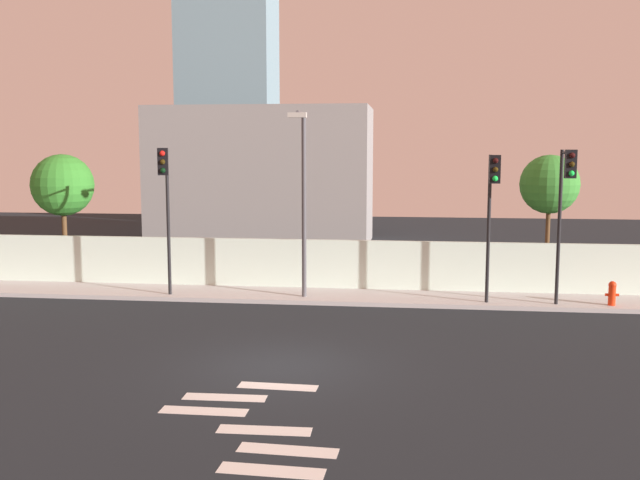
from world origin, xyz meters
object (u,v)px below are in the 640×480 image
(traffic_light_right, at_px, (165,190))
(street_lamp_curbside, at_px, (303,190))
(traffic_light_left, at_px, (565,194))
(traffic_light_center, at_px, (492,197))
(roadside_tree_leftmost, at_px, (63,186))
(roadside_tree_midleft, at_px, (549,185))
(fire_hydrant, at_px, (612,292))

(traffic_light_right, relative_size, street_lamp_curbside, 0.81)
(traffic_light_left, distance_m, traffic_light_center, 2.32)
(traffic_light_right, distance_m, street_lamp_curbside, 4.70)
(roadside_tree_leftmost, distance_m, roadside_tree_midleft, 18.96)
(roadside_tree_midleft, bearing_deg, fire_hydrant, -61.99)
(traffic_light_right, bearing_deg, traffic_light_center, 0.52)
(traffic_light_center, distance_m, roadside_tree_midleft, 4.36)
(street_lamp_curbside, relative_size, fire_hydrant, 7.87)
(roadside_tree_leftmost, bearing_deg, traffic_light_right, -33.59)
(roadside_tree_midleft, bearing_deg, traffic_light_center, -124.44)
(traffic_light_left, xyz_separation_m, roadside_tree_leftmost, (-18.82, 3.49, -0.01))
(traffic_light_center, bearing_deg, street_lamp_curbside, 174.95)
(street_lamp_curbside, bearing_deg, roadside_tree_leftmost, 163.45)
(street_lamp_curbside, xyz_separation_m, roadside_tree_midleft, (8.75, 3.03, 0.07))
(traffic_light_center, relative_size, roadside_tree_leftmost, 0.97)
(traffic_light_left, bearing_deg, roadside_tree_midleft, 87.65)
(traffic_light_left, xyz_separation_m, fire_hydrant, (1.74, 0.49, -3.27))
(traffic_light_left, relative_size, street_lamp_curbside, 0.80)
(fire_hydrant, xyz_separation_m, roadside_tree_midleft, (-1.60, 3.00, 3.41))
(street_lamp_curbside, relative_size, roadside_tree_midleft, 1.25)
(roadside_tree_midleft, bearing_deg, traffic_light_right, -164.61)
(traffic_light_center, bearing_deg, roadside_tree_midleft, 55.56)
(traffic_light_right, relative_size, roadside_tree_leftmost, 1.02)
(traffic_light_left, height_order, roadside_tree_leftmost, traffic_light_left)
(traffic_light_left, bearing_deg, traffic_light_right, -179.14)
(traffic_light_left, bearing_deg, roadside_tree_leftmost, 169.49)
(traffic_light_left, relative_size, roadside_tree_midleft, 1.01)
(traffic_light_center, bearing_deg, roadside_tree_leftmost, 167.72)
(traffic_light_right, height_order, street_lamp_curbside, street_lamp_curbside)
(traffic_light_center, height_order, street_lamp_curbside, street_lamp_curbside)
(traffic_light_right, xyz_separation_m, fire_hydrant, (15.00, 0.69, -3.33))
(roadside_tree_midleft, bearing_deg, traffic_light_left, -92.35)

